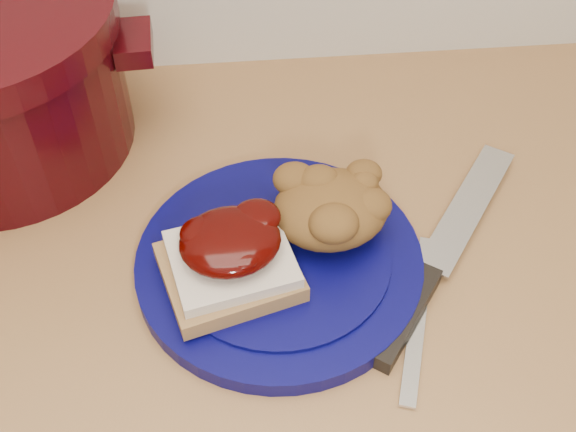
{
  "coord_description": "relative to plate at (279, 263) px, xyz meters",
  "views": [
    {
      "loc": [
        0.03,
        1.06,
        1.43
      ],
      "look_at": [
        0.07,
        1.49,
        0.95
      ],
      "focal_mm": 45.0,
      "sensor_mm": 36.0,
      "label": 1
    }
  ],
  "objects": [
    {
      "name": "stuffing_mound",
      "position": [
        0.05,
        0.03,
        0.04
      ],
      "size": [
        0.12,
        0.11,
        0.05
      ],
      "primitive_type": "ellipsoid",
      "rotation": [
        0.0,
        0.0,
        0.18
      ],
      "color": "brown",
      "rests_on": "plate"
    },
    {
      "name": "sandwich",
      "position": [
        -0.04,
        -0.02,
        0.04
      ],
      "size": [
        0.13,
        0.12,
        0.06
      ],
      "rotation": [
        0.0,
        0.0,
        0.18
      ],
      "color": "olive",
      "rests_on": "plate"
    },
    {
      "name": "chef_knife",
      "position": [
        0.13,
        -0.04,
        -0.0
      ],
      "size": [
        0.2,
        0.26,
        0.02
      ],
      "rotation": [
        0.0,
        0.0,
        0.95
      ],
      "color": "black",
      "rests_on": "wood_countertop"
    },
    {
      "name": "plate",
      "position": [
        0.0,
        0.0,
        0.0
      ],
      "size": [
        0.31,
        0.31,
        0.02
      ],
      "primitive_type": "cylinder",
      "rotation": [
        0.0,
        0.0,
        0.18
      ],
      "color": "#050443",
      "rests_on": "wood_countertop"
    },
    {
      "name": "butter_knife",
      "position": [
        0.12,
        -0.07,
        -0.01
      ],
      "size": [
        0.07,
        0.17,
        0.0
      ],
      "primitive_type": "cube",
      "rotation": [
        0.0,
        0.0,
        1.26
      ],
      "color": "silver",
      "rests_on": "wood_countertop"
    }
  ]
}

